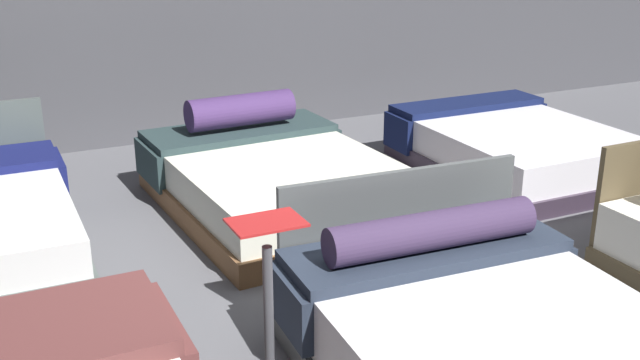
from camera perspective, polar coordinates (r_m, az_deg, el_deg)
ground_plane at (r=4.61m, az=4.23°, el=-8.36°), size 18.00×18.00×0.02m
bed_1 at (r=3.61m, az=13.44°, el=-12.78°), size 1.66×2.23×0.83m
bed_4 at (r=5.74m, az=-3.45°, el=0.08°), size 1.67×2.20×0.76m
bed_5 at (r=6.77m, az=14.31°, el=2.35°), size 1.55×1.94×0.47m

